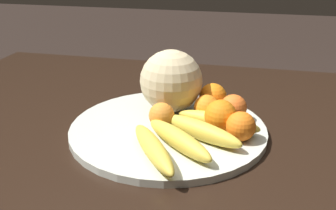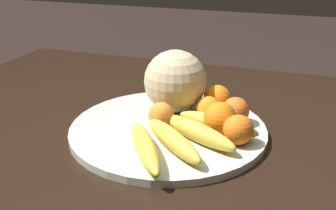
{
  "view_description": "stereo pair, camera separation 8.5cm",
  "coord_description": "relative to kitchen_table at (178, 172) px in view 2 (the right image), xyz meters",
  "views": [
    {
      "loc": [
        0.14,
        -0.73,
        1.1
      ],
      "look_at": [
        -0.03,
        0.03,
        0.78
      ],
      "focal_mm": 42.0,
      "sensor_mm": 36.0,
      "label": 1
    },
    {
      "loc": [
        0.23,
        -0.71,
        1.1
      ],
      "look_at": [
        -0.03,
        0.03,
        0.78
      ],
      "focal_mm": 42.0,
      "sensor_mm": 36.0,
      "label": 2
    }
  ],
  "objects": [
    {
      "name": "fruit_bowl",
      "position": [
        -0.03,
        0.03,
        0.09
      ],
      "size": [
        0.43,
        0.43,
        0.02
      ],
      "color": "beige",
      "rests_on": "kitchen_table"
    },
    {
      "name": "orange_top_small",
      "position": [
        -0.05,
        0.02,
        0.12
      ],
      "size": [
        0.06,
        0.06,
        0.06
      ],
      "color": "orange",
      "rests_on": "fruit_bowl"
    },
    {
      "name": "orange_front_right",
      "position": [
        0.08,
        0.03,
        0.13
      ],
      "size": [
        0.07,
        0.07,
        0.07
      ],
      "color": "orange",
      "rests_on": "fruit_bowl"
    },
    {
      "name": "orange_mid_center",
      "position": [
        0.12,
        -0.0,
        0.12
      ],
      "size": [
        0.06,
        0.06,
        0.06
      ],
      "color": "orange",
      "rests_on": "fruit_bowl"
    },
    {
      "name": "melon",
      "position": [
        -0.05,
        0.12,
        0.17
      ],
      "size": [
        0.15,
        0.15,
        0.15
      ],
      "color": "beige",
      "rests_on": "fruit_bowl"
    },
    {
      "name": "kitchen_table",
      "position": [
        0.0,
        0.0,
        0.0
      ],
      "size": [
        1.5,
        1.13,
        0.71
      ],
      "color": "black",
      "rests_on": "ground_plane"
    },
    {
      "name": "orange_front_left",
      "position": [
        0.1,
        0.09,
        0.12
      ],
      "size": [
        0.06,
        0.06,
        0.06
      ],
      "color": "orange",
      "rests_on": "fruit_bowl"
    },
    {
      "name": "produce_tag",
      "position": [
        0.04,
        0.03,
        0.09
      ],
      "size": [
        0.09,
        0.05,
        0.0
      ],
      "rotation": [
        0.0,
        0.0,
        0.21
      ],
      "color": "white",
      "rests_on": "fruit_bowl"
    },
    {
      "name": "orange_back_left",
      "position": [
        0.05,
        0.14,
        0.13
      ],
      "size": [
        0.07,
        0.07,
        0.07
      ],
      "color": "orange",
      "rests_on": "fruit_bowl"
    },
    {
      "name": "banana_bunch",
      "position": [
        0.02,
        -0.04,
        0.11
      ],
      "size": [
        0.27,
        0.28,
        0.04
      ],
      "rotation": [
        0.0,
        0.0,
        5.66
      ],
      "color": "brown",
      "rests_on": "fruit_bowl"
    },
    {
      "name": "orange_back_right",
      "position": [
        0.04,
        0.09,
        0.12
      ],
      "size": [
        0.06,
        0.06,
        0.06
      ],
      "color": "orange",
      "rests_on": "fruit_bowl"
    }
  ]
}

